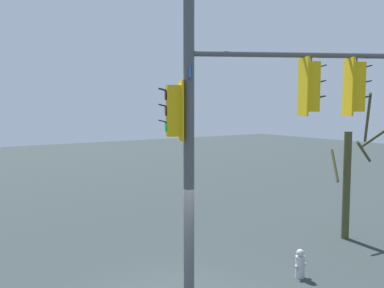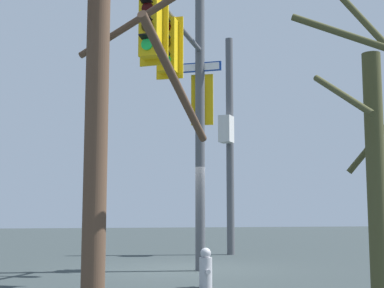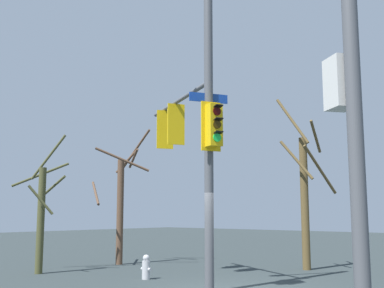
# 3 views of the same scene
# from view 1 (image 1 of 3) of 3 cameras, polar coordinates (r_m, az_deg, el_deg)

# --- Properties ---
(main_signal_pole_assembly) EXTENTS (4.85, 4.77, 9.06)m
(main_signal_pole_assembly) POSITION_cam_1_polar(r_m,az_deg,el_deg) (9.53, 5.50, 8.30)
(main_signal_pole_assembly) COLOR #4C4F54
(main_signal_pole_assembly) RESTS_ON ground
(fire_hydrant) EXTENTS (0.38, 0.24, 0.73)m
(fire_hydrant) POSITION_cam_1_polar(r_m,az_deg,el_deg) (11.45, 14.32, -15.37)
(fire_hydrant) COLOR #B2B2B7
(fire_hydrant) RESTS_ON ground
(bare_tree_across_street) EXTENTS (1.95, 1.94, 4.73)m
(bare_tree_across_street) POSITION_cam_1_polar(r_m,az_deg,el_deg) (14.64, 20.41, -4.19)
(bare_tree_across_street) COLOR #444527
(bare_tree_across_street) RESTS_ON ground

